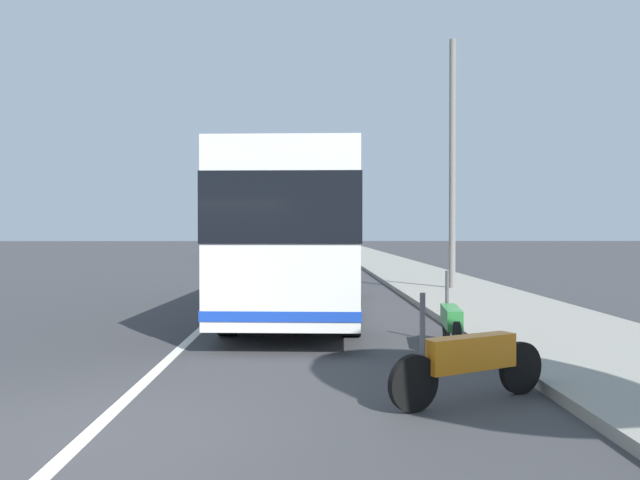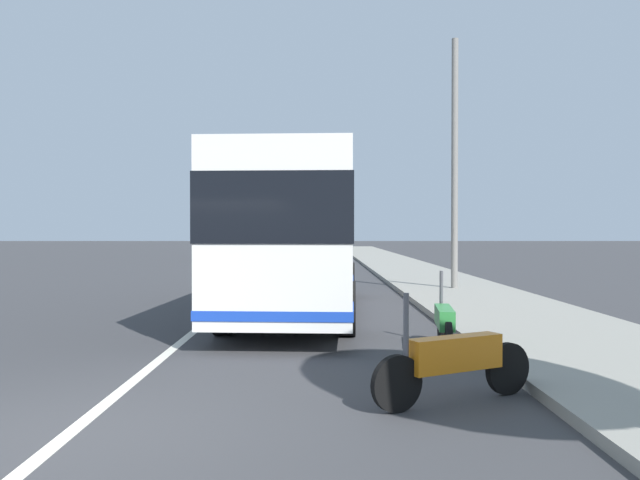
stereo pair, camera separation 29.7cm
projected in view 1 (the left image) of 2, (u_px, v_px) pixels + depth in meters
The scene contains 10 objects.
ground_plane at pixel (82, 440), 5.73m from camera, with size 220.00×220.00×0.00m, color #38383A.
sidewalk_curb at pixel (488, 304), 15.86m from camera, with size 110.00×3.60×0.14m, color gray.
lane_divider_line at pixel (225, 307), 15.72m from camera, with size 110.00×0.16×0.01m, color silver.
coach_bus at pixel (301, 231), 14.71m from camera, with size 10.48×3.08×3.39m.
motorcycle_mid_row at pixel (469, 360), 6.99m from camera, with size 1.06×1.96×1.25m.
motorcycle_far_end at pixel (451, 322), 10.05m from camera, with size 2.08×0.37×1.23m.
car_ahead_same_lane at pixel (239, 249), 41.66m from camera, with size 4.78×2.03×1.52m.
car_side_street at pixel (248, 247), 47.35m from camera, with size 4.45×1.92×1.49m.
car_far_distant at pixel (313, 245), 52.97m from camera, with size 4.53×1.83×1.47m.
utility_pole at pixel (452, 166), 19.49m from camera, with size 0.20×0.20×7.83m, color slate.
Camera 1 is at (-5.74, -2.05, 1.91)m, focal length 35.32 mm.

